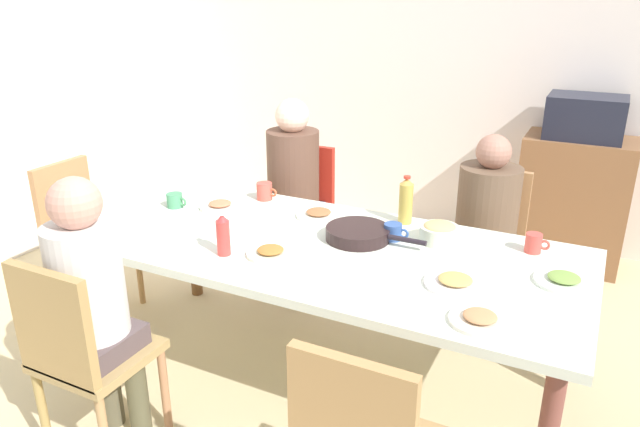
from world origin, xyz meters
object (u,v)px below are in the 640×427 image
at_px(chair_1, 300,207).
at_px(cup_1, 265,191).
at_px(plate_5, 564,280).
at_px(plate_1, 455,282).
at_px(person_1, 293,178).
at_px(cup_0, 175,200).
at_px(chair_4, 81,229).
at_px(plate_3, 480,319).
at_px(bowl_0, 439,232).
at_px(microwave, 585,117).
at_px(chair_3, 80,350).
at_px(dining_table, 320,256).
at_px(chair_2, 487,240).
at_px(cup_3, 534,243).
at_px(bottle_1, 406,201).
at_px(person_3, 92,295).
at_px(cup_2, 393,232).
at_px(plate_0, 271,252).
at_px(plate_2, 319,214).
at_px(person_2, 486,216).
at_px(bottle_0, 223,235).
at_px(serving_pan, 359,233).
at_px(plate_4, 220,206).
at_px(side_cabinet, 572,202).

distance_m(chair_1, cup_1, 0.56).
bearing_deg(plate_5, plate_1, -151.29).
bearing_deg(person_1, plate_1, -36.58).
height_order(plate_1, cup_0, cup_0).
xyz_separation_m(chair_4, plate_3, (2.38, -0.36, 0.23)).
relative_size(bowl_0, cup_0, 1.52).
relative_size(cup_0, microwave, 0.25).
height_order(plate_1, plate_5, same).
distance_m(chair_3, plate_5, 1.92).
bearing_deg(plate_1, dining_table, 169.44).
bearing_deg(dining_table, chair_1, 123.50).
relative_size(dining_table, chair_2, 2.64).
height_order(chair_2, plate_1, chair_2).
relative_size(bowl_0, cup_3, 1.70).
xyz_separation_m(bowl_0, bottle_1, (-0.22, 0.16, 0.07)).
distance_m(person_3, plate_1, 1.43).
bearing_deg(dining_table, plate_5, 4.76).
distance_m(dining_table, person_1, 1.01).
xyz_separation_m(plate_1, bowl_0, (-0.18, 0.39, 0.03)).
relative_size(plate_5, microwave, 0.48).
bearing_deg(cup_3, cup_2, -166.78).
bearing_deg(cup_2, microwave, 69.28).
bearing_deg(cup_2, chair_4, -173.81).
bearing_deg(plate_0, cup_0, 158.94).
bearing_deg(chair_4, plate_2, 12.29).
bearing_deg(plate_3, chair_1, 138.10).
bearing_deg(cup_3, chair_2, 118.23).
distance_m(chair_1, person_2, 1.20).
height_order(chair_3, cup_3, chair_3).
xyz_separation_m(chair_2, plate_0, (-0.73, -1.11, 0.23)).
xyz_separation_m(plate_2, bottle_0, (-0.17, -0.60, 0.08)).
distance_m(chair_4, serving_pan, 1.73).
relative_size(chair_3, plate_1, 3.67).
bearing_deg(serving_pan, cup_0, -177.91).
xyz_separation_m(chair_2, bottle_1, (-0.33, -0.47, 0.33)).
bearing_deg(bowl_0, cup_2, -160.92).
xyz_separation_m(serving_pan, cup_3, (0.75, 0.22, 0.01)).
relative_size(person_2, cup_1, 9.30).
distance_m(plate_4, plate_5, 1.74).
xyz_separation_m(plate_3, cup_1, (-1.36, 0.77, 0.03)).
bearing_deg(cup_2, dining_table, -144.67).
height_order(plate_4, bowl_0, bowl_0).
xyz_separation_m(person_2, plate_2, (-0.75, -0.50, 0.05)).
distance_m(chair_1, bottle_0, 1.26).
bearing_deg(bowl_0, person_1, 153.42).
xyz_separation_m(plate_2, side_cabinet, (1.12, 1.67, -0.29)).
xyz_separation_m(person_3, bottle_0, (0.27, 0.51, 0.11)).
xyz_separation_m(chair_3, plate_0, (0.45, 0.69, 0.23)).
distance_m(plate_3, bottle_0, 1.14).
distance_m(chair_4, side_cabinet, 3.21).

